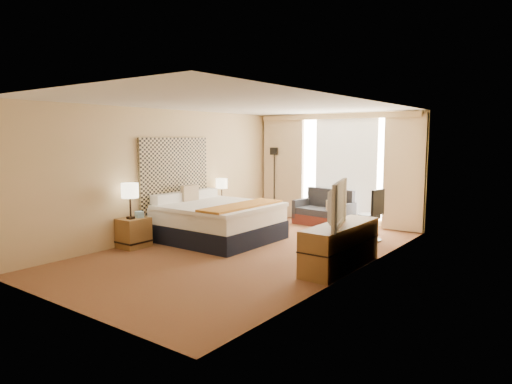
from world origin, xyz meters
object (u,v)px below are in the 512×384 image
Objects in this scene: loveseat at (325,213)px; lamp_left at (130,191)px; nightstand_right at (222,215)px; television at (331,204)px; desk_chair at (372,218)px; floor_lamp at (274,168)px; bed at (217,221)px; nightstand_left at (134,233)px; media_dresser at (341,246)px; lamp_right at (222,184)px.

lamp_left is (-1.77, -4.17, 0.79)m from loveseat.
television is (3.65, -1.70, 0.77)m from nightstand_right.
floor_lamp is at bearing 168.80° from desk_chair.
loveseat is (1.80, 1.59, -0.00)m from nightstand_right.
loveseat is at bearing 158.17° from desk_chair.
loveseat is 0.78× the size of floor_lamp.
bed is 1.21× the size of floor_lamp.
nightstand_left is at bearing 83.84° from television.
bed is at bearing 62.45° from lamp_left.
bed is (-2.89, 0.36, 0.03)m from media_dresser.
lamp_right is (-0.83, 1.12, 0.59)m from bed.
desk_chair is at bearing 44.18° from lamp_left.
media_dresser is 4.05m from lamp_right.
loveseat is 1.35× the size of desk_chair.
television is (3.67, -1.73, 0.07)m from lamp_right.
loveseat is at bearing 41.38° from nightstand_right.
lamp_left reaches higher than loveseat.
loveseat is at bearing 10.77° from television.
floor_lamp is at bearing 83.29° from lamp_right.
lamp_left is at bearing -89.29° from nightstand_right.
floor_lamp is 1.49× the size of television.
desk_chair is at bearing -26.09° from loveseat.
nightstand_left is 1.00× the size of nightstand_right.
desk_chair is at bearing -21.00° from floor_lamp.
loveseat is at bearing 66.96° from lamp_left.
television is at bearing 13.67° from lamp_left.
nightstand_right is at bearing -55.60° from lamp_right.
bed is 1.52m from lamp_right.
media_dresser is 2.91m from bed.
lamp_right is at bearing -159.95° from desk_chair.
media_dresser is at bearing -21.40° from nightstand_right.
media_dresser is at bearing 15.84° from nightstand_left.
media_dresser reaches higher than nightstand_right.
lamp_right is (-0.02, 0.03, 0.70)m from nightstand_right.
nightstand_left is at bearing -90.00° from nightstand_right.
media_dresser is 4.90m from floor_lamp.
nightstand_left is 4.59m from desk_chair.
bed reaches higher than nightstand_left.
lamp_left is 1.19× the size of lamp_right.
floor_lamp is 4.96m from television.
lamp_left is (0.03, -0.08, 0.78)m from nightstand_left.
television is at bearing -101.46° from media_dresser.
nightstand_left is 0.39× the size of loveseat.
desk_chair is 2.43m from television.
media_dresser is (3.70, 1.05, 0.07)m from nightstand_left.
media_dresser is at bearing 17.07° from lamp_left.
floor_lamp reaches higher than nightstand_right.
loveseat is 1.82m from desk_chair.
lamp_left is at bearing -67.48° from nightstand_left.
lamp_right is (-3.72, 1.48, 0.63)m from media_dresser.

